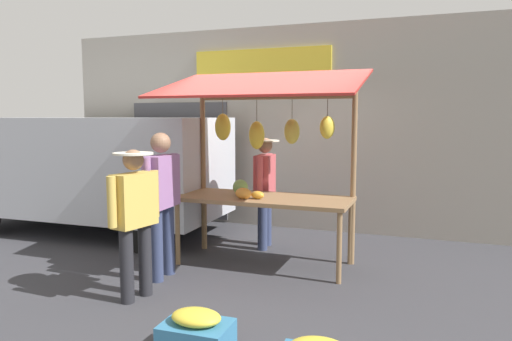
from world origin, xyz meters
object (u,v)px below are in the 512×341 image
Objects in this scene: shopper_in_striped_shirt at (135,213)px; produce_crate_side at (196,335)px; vendor_with_sunhat at (265,184)px; shopper_in_grey_tee at (162,194)px; parked_van at (82,164)px; market_stall at (264,145)px.

shopper_in_striped_shirt is 1.61m from produce_crate_side.
vendor_with_sunhat is at bearing -80.42° from produce_crate_side.
parked_van is at bearing 54.54° from shopper_in_grey_tee.
market_stall is 1.93m from shopper_in_striped_shirt.
shopper_in_grey_tee is at bearing 19.29° from shopper_in_striped_shirt.
market_stall is 3.52m from parked_van.
market_stall is 1.56× the size of vendor_with_sunhat.
vendor_with_sunhat is 3.32m from produce_crate_side.
shopper_in_striped_shirt is at bearing -174.98° from shopper_in_grey_tee.
shopper_in_grey_tee is at bearing -51.24° from produce_crate_side.
parked_van is 7.99× the size of produce_crate_side.
market_stall is 2.85m from produce_crate_side.
shopper_in_striped_shirt is at bearing 62.70° from market_stall.
market_stall reaches higher than shopper_in_grey_tee.
market_stall is at bearing 12.32° from vendor_with_sunhat.
vendor_with_sunhat is 0.93× the size of shopper_in_grey_tee.
vendor_with_sunhat is at bearing -25.14° from shopper_in_grey_tee.
parked_van is 4.98m from produce_crate_side.
vendor_with_sunhat is 2.88× the size of produce_crate_side.
produce_crate_side is at bearing 97.08° from market_stall.
parked_van is at bearing -95.22° from vendor_with_sunhat.
shopper_in_grey_tee is (0.92, 0.95, -0.54)m from market_stall.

